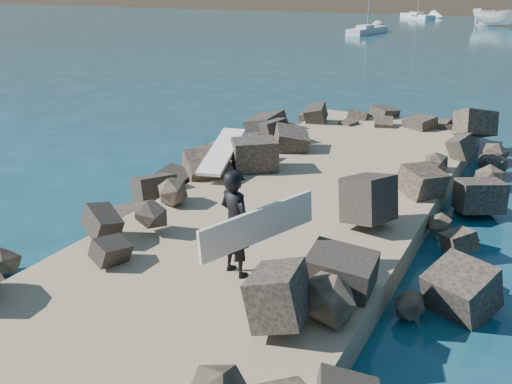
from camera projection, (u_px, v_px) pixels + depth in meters
ground at (276, 240)px, 13.00m from camera, size 800.00×800.00×0.00m
jetty at (233, 265)px, 11.23m from camera, size 6.00×26.00×0.60m
riprap_left at (132, 220)px, 12.83m from camera, size 2.60×22.00×1.00m
riprap_right at (385, 278)px, 10.32m from camera, size 2.60×22.00×1.00m
surfboard_resting at (222, 155)px, 15.67m from camera, size 1.27×2.72×0.09m
boat_imported at (496, 17)px, 71.20m from camera, size 6.44×3.91×2.33m
surfer_with_board at (239, 224)px, 9.93m from camera, size 1.42×2.22×1.95m
sailboat_a at (367, 30)px, 62.28m from camera, size 2.52×7.62×8.98m
sailboat_e at (417, 16)px, 86.47m from camera, size 6.39×6.89×9.23m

